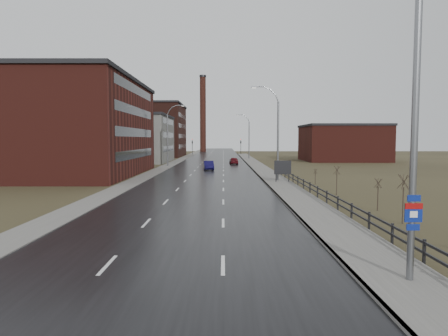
{
  "coord_description": "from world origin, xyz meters",
  "views": [
    {
      "loc": [
        2.32,
        -11.55,
        5.05
      ],
      "look_at": [
        2.35,
        16.92,
        3.0
      ],
      "focal_mm": 32.0,
      "sensor_mm": 36.0,
      "label": 1
    }
  ],
  "objects_px": {
    "streetlight_main": "(406,109)",
    "car_near": "(209,166)",
    "billboard": "(283,168)",
    "car_far": "(234,161)"
  },
  "relations": [
    {
      "from": "streetlight_main",
      "to": "car_near",
      "type": "height_order",
      "value": "streetlight_main"
    },
    {
      "from": "billboard",
      "to": "car_far",
      "type": "bearing_deg",
      "value": 97.79
    },
    {
      "from": "car_near",
      "to": "car_far",
      "type": "distance_m",
      "value": 15.49
    },
    {
      "from": "streetlight_main",
      "to": "car_near",
      "type": "bearing_deg",
      "value": 99.45
    },
    {
      "from": "billboard",
      "to": "car_near",
      "type": "bearing_deg",
      "value": 115.24
    },
    {
      "from": "streetlight_main",
      "to": "billboard",
      "type": "distance_m",
      "value": 32.32
    },
    {
      "from": "streetlight_main",
      "to": "car_far",
      "type": "relative_size",
      "value": 2.88
    },
    {
      "from": "car_near",
      "to": "car_far",
      "type": "relative_size",
      "value": 1.07
    },
    {
      "from": "billboard",
      "to": "streetlight_main",
      "type": "bearing_deg",
      "value": -91.12
    },
    {
      "from": "streetlight_main",
      "to": "car_far",
      "type": "bearing_deg",
      "value": 93.51
    }
  ]
}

